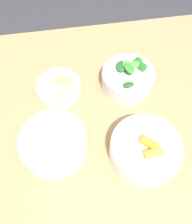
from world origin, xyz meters
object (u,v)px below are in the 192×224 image
object	(u,v)px
bowl_carrots	(145,149)
bowl_cookies	(59,87)
bowl_greens	(128,78)
bowl_beans_hotdog	(54,144)

from	to	relation	value
bowl_carrots	bowl_cookies	bearing A→B (deg)	-50.03
bowl_carrots	bowl_cookies	world-z (taller)	bowl_carrots
bowl_carrots	bowl_cookies	xyz separation A→B (m)	(0.22, -0.26, -0.01)
bowl_greens	bowl_beans_hotdog	size ratio (longest dim) A/B	0.92
bowl_carrots	bowl_greens	distance (m)	0.25
bowl_cookies	bowl_beans_hotdog	bearing A→B (deg)	82.18
bowl_beans_hotdog	bowl_carrots	bearing A→B (deg)	166.68
bowl_greens	bowl_carrots	bearing A→B (deg)	87.25
bowl_carrots	bowl_beans_hotdog	xyz separation A→B (m)	(0.24, -0.06, -0.00)
bowl_greens	bowl_beans_hotdog	world-z (taller)	bowl_greens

